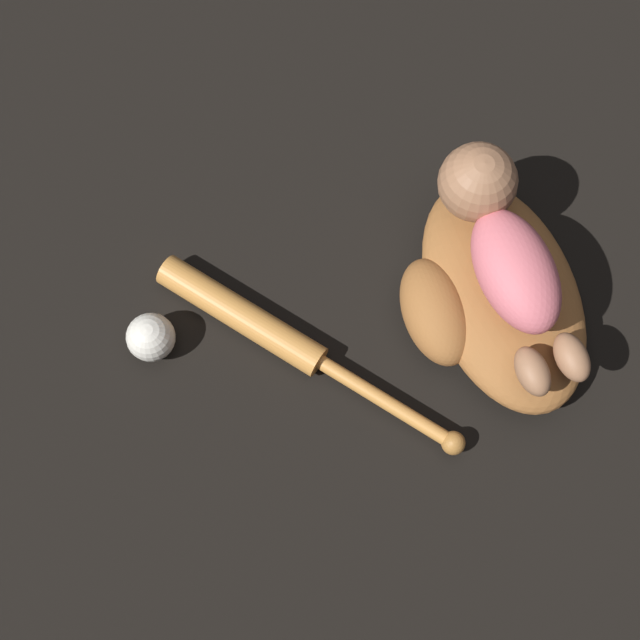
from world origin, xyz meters
name	(u,v)px	position (x,y,z in m)	size (l,w,h in m)	color
ground_plane	(503,276)	(0.00, 0.00, 0.00)	(6.00, 6.00, 0.00)	black
baseball_glove	(492,296)	(-0.04, 0.04, 0.04)	(0.40, 0.29, 0.09)	#935B2D
baby_figure	(503,241)	(0.00, 0.03, 0.14)	(0.37, 0.16, 0.11)	#D16670
baseball_bat	(271,331)	(-0.03, 0.37, 0.02)	(0.38, 0.41, 0.05)	#C6843D
baseball	(151,337)	(-0.02, 0.54, 0.04)	(0.07, 0.07, 0.07)	silver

